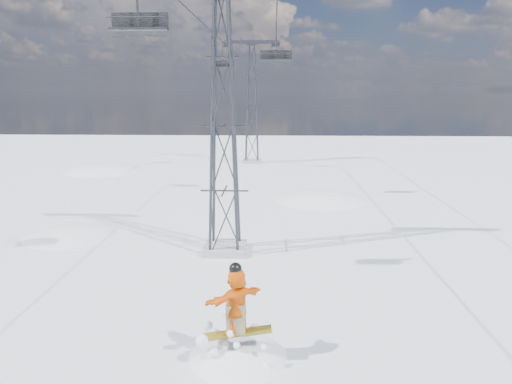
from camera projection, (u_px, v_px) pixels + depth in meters
ground at (165, 354)px, 12.33m from camera, size 120.00×120.00×0.00m
snow_terrain at (173, 308)px, 35.32m from camera, size 39.00×37.00×22.00m
lift_tower_near at (223, 127)px, 18.90m from camera, size 5.20×1.80×11.43m
lift_tower_far at (252, 106)px, 43.27m from camera, size 5.20×1.80×11.43m
haul_cables at (242, 27)px, 28.93m from camera, size 4.46×51.00×0.06m
lift_chair_near at (139, 23)px, 14.39m from camera, size 1.82×0.52×2.26m
lift_chair_mid at (276, 56)px, 27.34m from camera, size 1.92×0.55×2.38m
lift_chair_far at (223, 65)px, 38.03m from camera, size 1.85×0.53×2.30m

